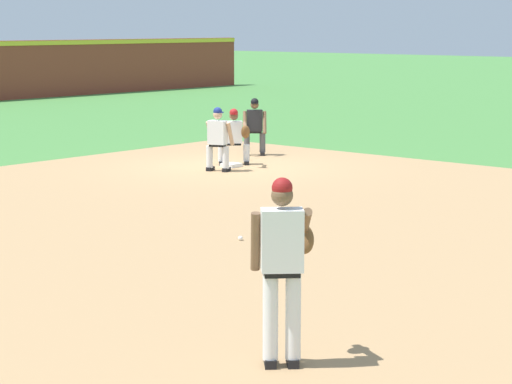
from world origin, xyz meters
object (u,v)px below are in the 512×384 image
at_px(pitcher, 283,260).
at_px(first_base_bag, 231,165).
at_px(first_baseman, 235,134).
at_px(umpire, 255,124).
at_px(baseball, 240,238).
at_px(baserunner, 218,137).

bearing_deg(pitcher, first_base_bag, 44.56).
height_order(first_baseman, umpire, umpire).
bearing_deg(pitcher, umpire, 42.14).
height_order(first_base_bag, umpire, umpire).
relative_size(baseball, pitcher, 0.04).
distance_m(baserunner, umpire, 2.94).
xyz_separation_m(baseball, umpire, (7.82, 6.54, 0.76)).
distance_m(pitcher, umpire, 15.91).
relative_size(pitcher, first_baseman, 1.39).
bearing_deg(baserunner, pitcher, -134.01).
distance_m(first_base_bag, baseball, 8.09).
distance_m(baseball, umpire, 10.22).
bearing_deg(first_baseman, first_base_bag, -152.79).
height_order(first_base_bag, baseball, first_base_bag).
distance_m(first_base_bag, umpire, 2.31).
bearing_deg(baseball, umpire, 39.92).
bearing_deg(umpire, first_baseman, -153.52).
bearing_deg(umpire, baserunner, -155.33).
xyz_separation_m(first_base_bag, pitcher, (-9.84, -9.70, 1.01)).
xyz_separation_m(baseball, first_baseman, (6.15, 5.71, 0.69)).
bearing_deg(first_baseman, pitcher, -135.83).
height_order(pitcher, baserunner, pitcher).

